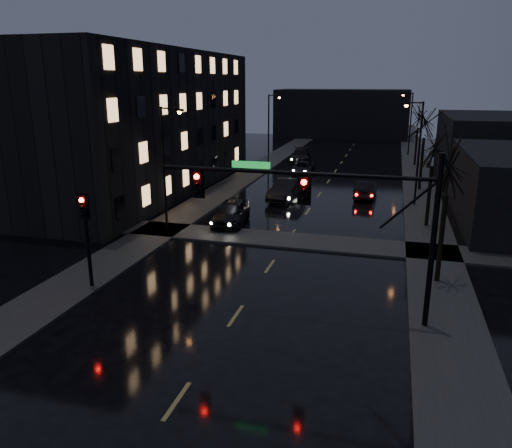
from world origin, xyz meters
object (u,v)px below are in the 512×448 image
Objects in this scene: oncoming_car_a at (231,213)px; oncoming_car_d at (300,156)px; oncoming_car_b at (287,190)px; lead_car at (366,189)px; oncoming_car_c at (303,168)px.

oncoming_car_a is 27.95m from oncoming_car_d.
oncoming_car_b is 1.18× the size of lead_car.
oncoming_car_c is (1.32, 20.26, -0.20)m from oncoming_car_a.
oncoming_car_b is 1.12× the size of oncoming_car_c.
oncoming_car_d is 1.22× the size of lead_car.
oncoming_car_d is (-1.68, 7.69, 0.14)m from oncoming_car_c.
oncoming_car_b is at bearing -90.69° from oncoming_car_d.
oncoming_car_a is 1.07× the size of oncoming_car_c.
oncoming_car_b is 6.69m from lead_car.
oncoming_car_b is 19.93m from oncoming_car_d.
oncoming_car_b is at bearing 70.31° from oncoming_car_a.
lead_car reaches higher than oncoming_car_c.
oncoming_car_b is 0.97× the size of oncoming_car_d.
oncoming_car_a is 0.92× the size of oncoming_car_d.
oncoming_car_a is 0.95× the size of oncoming_car_b.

